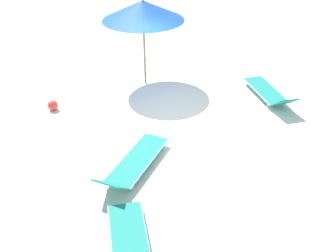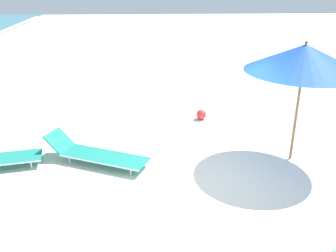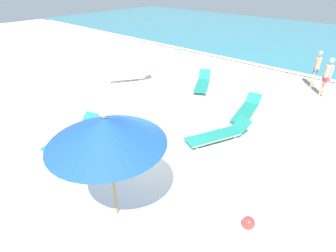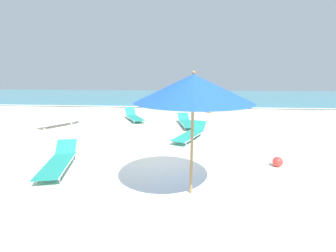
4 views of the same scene
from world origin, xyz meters
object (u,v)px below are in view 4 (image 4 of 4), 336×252
sun_lounger_beside_umbrella (60,122)px  beach_ball (278,162)px  sun_lounger_mid_beach_solo (187,122)px  beachgoer_wading_adult (213,98)px  beach_umbrella (193,89)px  sun_lounger_under_umbrella (134,117)px  beachgoer_shoreline_child (202,97)px  sun_lounger_near_water_left (190,134)px  sun_lounger_near_water_right (58,161)px

sun_lounger_beside_umbrella → beach_ball: bearing=6.7°
sun_lounger_mid_beach_solo → beachgoer_wading_adult: bearing=55.0°
sun_lounger_mid_beach_solo → beach_umbrella: bearing=-100.3°
sun_lounger_under_umbrella → beach_ball: 8.20m
sun_lounger_beside_umbrella → beachgoer_shoreline_child: (7.33, 5.36, 0.79)m
beach_umbrella → sun_lounger_under_umbrella: 8.57m
sun_lounger_under_umbrella → sun_lounger_near_water_left: bearing=-76.7°
sun_lounger_near_water_left → beachgoer_shoreline_child: size_ratio=1.33×
sun_lounger_beside_umbrella → sun_lounger_near_water_left: bearing=17.7°
sun_lounger_near_water_left → beachgoer_shoreline_child: (0.85, 7.14, 0.79)m
sun_lounger_near_water_right → beachgoer_shoreline_child: beachgoer_shoreline_child is taller
sun_lounger_mid_beach_solo → beachgoer_shoreline_child: size_ratio=1.37×
beach_umbrella → sun_lounger_mid_beach_solo: beach_umbrella is taller
beach_umbrella → sun_lounger_beside_umbrella: bearing=136.8°
sun_lounger_mid_beach_solo → beach_ball: (2.57, -4.93, -0.06)m
sun_lounger_under_umbrella → beach_ball: (5.52, -6.07, -0.08)m
sun_lounger_beside_umbrella → sun_lounger_near_water_left: 6.71m
beach_ball → sun_lounger_mid_beach_solo: bearing=117.5°
sun_lounger_under_umbrella → beachgoer_shoreline_child: (3.95, 3.68, 0.78)m
sun_lounger_beside_umbrella → sun_lounger_mid_beach_solo: size_ratio=0.87×
beach_ball → sun_lounger_under_umbrella: bearing=132.3°
sun_lounger_near_water_left → sun_lounger_near_water_right: (-3.63, -3.25, 0.00)m
sun_lounger_under_umbrella → beachgoer_shoreline_child: bearing=14.3°
sun_lounger_under_umbrella → beachgoer_wading_adult: (4.66, 2.76, 0.78)m
sun_lounger_beside_umbrella → sun_lounger_under_umbrella: bearing=59.5°
sun_lounger_beside_umbrella → beachgoer_shoreline_child: bearing=69.2°
beach_umbrella → sun_lounger_near_water_left: beach_umbrella is taller
sun_lounger_beside_umbrella → beachgoer_shoreline_child: 9.11m
beach_umbrella → sun_lounger_beside_umbrella: size_ratio=1.23×
sun_lounger_mid_beach_solo → beachgoer_shoreline_child: bearing=66.9°
beachgoer_shoreline_child → beach_ball: beachgoer_shoreline_child is taller
beachgoer_shoreline_child → sun_lounger_mid_beach_solo: bearing=162.4°
beachgoer_wading_adult → beach_ball: 8.91m
sun_lounger_near_water_left → sun_lounger_near_water_right: size_ratio=1.04×
beachgoer_wading_adult → beachgoer_shoreline_child: bearing=-13.8°
sun_lounger_beside_umbrella → sun_lounger_near_water_right: (2.85, -5.03, -0.00)m
sun_lounger_under_umbrella → sun_lounger_near_water_right: (-0.52, -6.71, -0.01)m
sun_lounger_under_umbrella → beach_umbrella: bearing=-96.9°
beach_ball → sun_lounger_near_water_left: bearing=132.8°
sun_lounger_near_water_left → beach_ball: 3.56m
sun_lounger_near_water_right → sun_lounger_under_umbrella: bearing=70.6°
beach_umbrella → beachgoer_shoreline_child: (0.88, 11.42, -1.25)m
sun_lounger_mid_beach_solo → beachgoer_shoreline_child: (1.00, 4.82, 0.80)m
sun_lounger_under_umbrella → beachgoer_wading_adult: bearing=2.0°
sun_lounger_under_umbrella → sun_lounger_near_water_right: 6.73m
beach_umbrella → beachgoer_shoreline_child: bearing=85.6°
sun_lounger_under_umbrella → sun_lounger_mid_beach_solo: bearing=-49.7°
sun_lounger_near_water_left → sun_lounger_beside_umbrella: bearing=-171.7°
beachgoer_shoreline_child → sun_lounger_near_water_left: bearing=167.4°
beach_umbrella → beach_ball: beach_umbrella is taller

